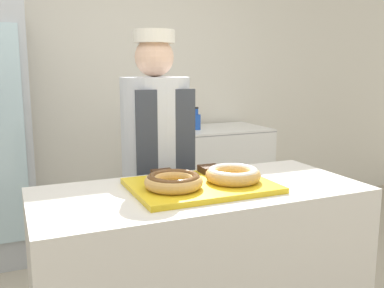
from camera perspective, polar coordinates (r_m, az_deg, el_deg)
wall_back at (r=3.84m, az=-12.29°, el=8.75°), size 8.00×0.06×2.70m
display_counter at (r=2.05m, az=1.17°, el=-18.23°), size 1.44×0.65×0.91m
serving_tray at (r=1.87m, az=1.22°, el=-5.56°), size 0.61×0.44×0.02m
donut_chocolate_glaze at (r=1.78m, az=-2.47°, el=-4.89°), size 0.24×0.24×0.06m
donut_light_glaze at (r=1.90m, az=5.48°, el=-3.99°), size 0.24×0.24×0.06m
brownie_back_left at (r=1.96m, az=-3.83°, el=-4.01°), size 0.09×0.09×0.03m
brownie_back_right at (r=2.05m, az=2.43°, el=-3.37°), size 0.09×0.09×0.03m
baker_person at (r=2.44m, az=-4.74°, el=-3.53°), size 0.38×0.38×1.63m
chest_freezer at (r=3.90m, az=2.01°, el=-4.37°), size 1.06×0.61×0.90m
bottle_amber at (r=3.94m, az=-0.16°, el=3.85°), size 0.07×0.07×0.26m
bottle_blue at (r=3.73m, az=0.57°, el=3.10°), size 0.08×0.08×0.20m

